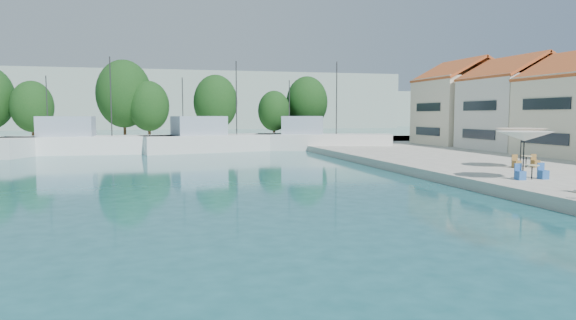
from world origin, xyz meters
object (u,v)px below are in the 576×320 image
object	(u,v)px
trawler_03	(218,141)
trawler_04	(319,141)
umbrella_white	(524,136)
trawler_02	(90,143)
umbrella_cream	(521,132)

from	to	relation	value
trawler_03	trawler_04	xyz separation A→B (m)	(11.22, -0.78, 0.00)
trawler_04	umbrella_white	world-z (taller)	trawler_04
trawler_04	umbrella_white	distance (m)	32.33
trawler_02	trawler_03	xyz separation A→B (m)	(13.03, 0.43, -0.00)
trawler_02	umbrella_cream	bearing A→B (deg)	-42.55
trawler_02	trawler_04	xyz separation A→B (m)	(24.26, -0.36, 0.00)
trawler_03	umbrella_white	size ratio (longest dim) A/B	6.30
trawler_03	umbrella_cream	size ratio (longest dim) A/B	5.77
umbrella_white	umbrella_cream	distance (m)	6.50
trawler_02	umbrella_white	size ratio (longest dim) A/B	6.09
trawler_03	trawler_02	bearing A→B (deg)	167.22
trawler_03	trawler_04	size ratio (longest dim) A/B	1.15
umbrella_cream	trawler_02	bearing A→B (deg)	136.48
trawler_04	umbrella_cream	world-z (taller)	trawler_04
trawler_02	umbrella_white	world-z (taller)	trawler_02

